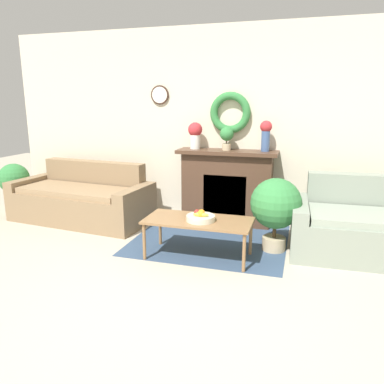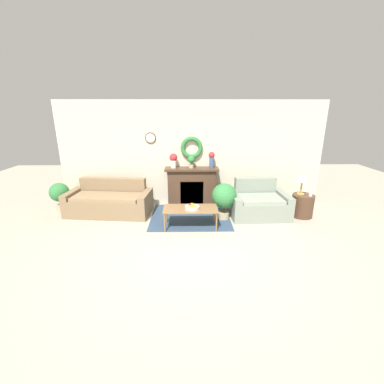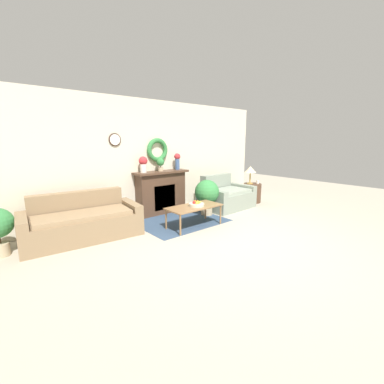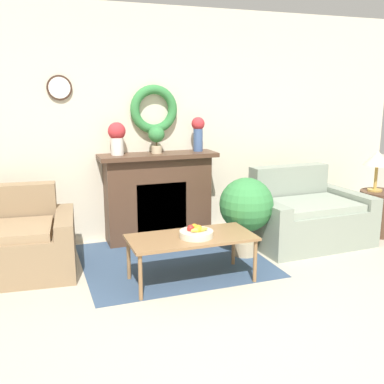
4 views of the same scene
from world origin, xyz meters
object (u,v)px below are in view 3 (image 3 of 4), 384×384
object	(u,v)px
mug	(258,182)
fruit_bowl	(196,204)
fireplace	(161,192)
coffee_table	(194,208)
table_lamp	(250,170)
vase_on_mantel_left	(143,163)
potted_plant_on_mantel	(160,163)
side_table_by_loveseat	(252,193)
loveseat_right	(225,196)
potted_plant_floor_by_loveseat	(207,193)
vase_on_mantel_right	(177,160)
couch_left	(82,222)

from	to	relation	value
mug	fruit_bowl	bearing A→B (deg)	-169.88
fireplace	coffee_table	world-z (taller)	fireplace
table_lamp	vase_on_mantel_left	size ratio (longest dim) A/B	1.36
potted_plant_on_mantel	table_lamp	bearing A→B (deg)	-14.69
side_table_by_loveseat	table_lamp	xyz separation A→B (m)	(-0.06, 0.05, 0.66)
potted_plant_on_mantel	mug	bearing A→B (deg)	-16.46
fruit_bowl	potted_plant_on_mantel	bearing A→B (deg)	89.91
loveseat_right	fruit_bowl	xyz separation A→B (m)	(-1.61, -0.67, 0.18)
potted_plant_on_mantel	side_table_by_loveseat	bearing A→B (deg)	-15.37
potted_plant_on_mantel	potted_plant_floor_by_loveseat	distance (m)	1.32
table_lamp	fireplace	bearing A→B (deg)	164.94
table_lamp	potted_plant_on_mantel	world-z (taller)	potted_plant_on_mantel
vase_on_mantel_left	potted_plant_on_mantel	size ratio (longest dim) A/B	1.17
potted_plant_floor_by_loveseat	fireplace	bearing A→B (deg)	131.29
mug	vase_on_mantel_left	bearing A→B (deg)	165.41
vase_on_mantel_right	potted_plant_on_mantel	xyz separation A→B (m)	(-0.52, -0.02, -0.05)
vase_on_mantel_left	potted_plant_floor_by_loveseat	bearing A→B (deg)	-35.13
couch_left	fruit_bowl	size ratio (longest dim) A/B	6.68
loveseat_right	vase_on_mantel_left	size ratio (longest dim) A/B	3.77
mug	vase_on_mantel_left	size ratio (longest dim) A/B	0.26
fireplace	couch_left	bearing A→B (deg)	-167.09
loveseat_right	couch_left	bearing A→B (deg)	174.97
vase_on_mantel_right	potted_plant_floor_by_loveseat	xyz separation A→B (m)	(0.23, -0.85, -0.74)
side_table_by_loveseat	couch_left	bearing A→B (deg)	176.59
couch_left	coffee_table	bearing A→B (deg)	-17.03
vase_on_mantel_left	potted_plant_on_mantel	bearing A→B (deg)	-2.54
fruit_bowl	coffee_table	bearing A→B (deg)	133.60
coffee_table	vase_on_mantel_left	distance (m)	1.61
couch_left	fruit_bowl	world-z (taller)	couch_left
fireplace	loveseat_right	world-z (taller)	fireplace
couch_left	side_table_by_loveseat	size ratio (longest dim) A/B	3.84
couch_left	vase_on_mantel_right	xyz separation A→B (m)	(2.53, 0.47, 0.98)
couch_left	mug	xyz separation A→B (m)	(4.78, -0.37, 0.29)
vase_on_mantel_left	couch_left	bearing A→B (deg)	-163.25
loveseat_right	potted_plant_floor_by_loveseat	world-z (taller)	loveseat_right
couch_left	mug	world-z (taller)	couch_left
side_table_by_loveseat	vase_on_mantel_right	bearing A→B (deg)	160.66
loveseat_right	table_lamp	distance (m)	1.17
potted_plant_floor_by_loveseat	fruit_bowl	bearing A→B (deg)	-147.25
coffee_table	potted_plant_floor_by_loveseat	world-z (taller)	potted_plant_floor_by_loveseat
coffee_table	fruit_bowl	size ratio (longest dim) A/B	3.75
fruit_bowl	vase_on_mantel_right	size ratio (longest dim) A/B	0.77
loveseat_right	side_table_by_loveseat	world-z (taller)	loveseat_right
mug	potted_plant_on_mantel	distance (m)	2.96
table_lamp	vase_on_mantel_right	xyz separation A→B (m)	(-2.07, 0.70, 0.35)
fireplace	couch_left	distance (m)	2.09
vase_on_mantel_right	potted_plant_floor_by_loveseat	size ratio (longest dim) A/B	0.48
fruit_bowl	vase_on_mantel_left	xyz separation A→B (m)	(-0.45, 1.33, 0.77)
coffee_table	potted_plant_on_mantel	xyz separation A→B (m)	(0.04, 1.28, 0.83)
couch_left	potted_plant_floor_by_loveseat	xyz separation A→B (m)	(2.77, -0.38, 0.24)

